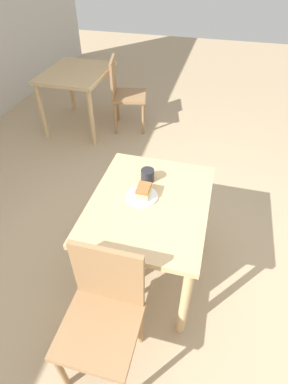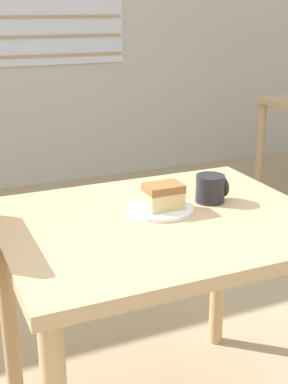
{
  "view_description": "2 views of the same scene",
  "coord_description": "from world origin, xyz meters",
  "px_view_note": "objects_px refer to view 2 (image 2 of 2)",
  "views": [
    {
      "loc": [
        -1.43,
        -0.13,
        2.13
      ],
      "look_at": [
        0.03,
        0.26,
        0.79
      ],
      "focal_mm": 28.0,
      "sensor_mm": 36.0,
      "label": 1
    },
    {
      "loc": [
        -0.68,
        -1.15,
        1.39
      ],
      "look_at": [
        -0.05,
        0.29,
        0.83
      ],
      "focal_mm": 50.0,
      "sensor_mm": 36.0,
      "label": 2
    }
  ],
  "objects_px": {
    "dining_table_near": "(160,254)",
    "cake_slice": "(163,196)",
    "plate": "(160,209)",
    "coffee_mug": "(211,188)"
  },
  "relations": [
    {
      "from": "cake_slice",
      "to": "coffee_mug",
      "type": "distance_m",
      "value": 0.19
    },
    {
      "from": "plate",
      "to": "dining_table_near",
      "type": "bearing_deg",
      "value": -113.98
    },
    {
      "from": "plate",
      "to": "cake_slice",
      "type": "height_order",
      "value": "cake_slice"
    },
    {
      "from": "dining_table_near",
      "to": "cake_slice",
      "type": "height_order",
      "value": "cake_slice"
    },
    {
      "from": "dining_table_near",
      "to": "plate",
      "type": "height_order",
      "value": "plate"
    },
    {
      "from": "dining_table_near",
      "to": "coffee_mug",
      "type": "distance_m",
      "value": 0.28
    },
    {
      "from": "cake_slice",
      "to": "plate",
      "type": "bearing_deg",
      "value": 112.3
    },
    {
      "from": "dining_table_near",
      "to": "cake_slice",
      "type": "distance_m",
      "value": 0.18
    },
    {
      "from": "cake_slice",
      "to": "coffee_mug",
      "type": "xyz_separation_m",
      "value": [
        0.18,
        0.02,
        -0.01
      ]
    },
    {
      "from": "dining_table_near",
      "to": "coffee_mug",
      "type": "relative_size",
      "value": 9.33
    }
  ]
}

